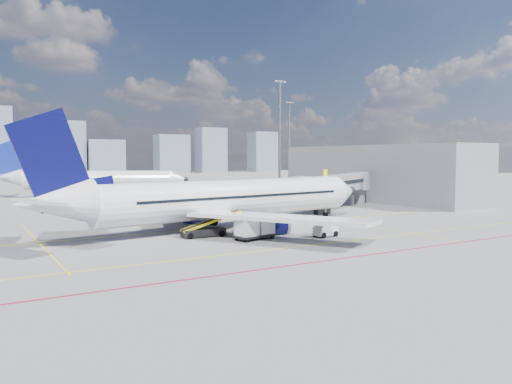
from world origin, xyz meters
TOP-DOWN VIEW (x-y plane):
  - ground at (0.00, 0.00)m, footprint 420.00×420.00m
  - apron_markings at (-0.58, -3.91)m, footprint 90.00×35.12m
  - jet_bridge at (23.51, 16.91)m, footprint 23.55×15.78m
  - terminal_block at (39.95, 26.00)m, footprint 10.00×42.00m
  - floodlight_mast_ne at (38.00, 55.00)m, footprint 3.20×0.61m
  - floodlight_mast_far at (65.00, 90.00)m, footprint 3.20×0.61m
  - main_aircraft at (-1.60, 7.09)m, footprint 43.28×37.61m
  - second_aircraft at (-3.28, 61.97)m, footprint 36.46×30.75m
  - baggage_tug at (4.77, -2.93)m, footprint 2.44×1.65m
  - cargo_dolly at (-1.97, -0.76)m, footprint 4.37×2.59m
  - belt_loader at (-5.37, 3.22)m, footprint 6.24×1.94m
  - ramp_worker at (5.45, -1.09)m, footprint 0.74×0.81m

SIDE VIEW (x-z plane):
  - ground at x=0.00m, z-range 0.00..0.00m
  - apron_markings at x=-0.58m, z-range 0.00..0.01m
  - belt_loader at x=-5.37m, z-range -0.61..1.91m
  - baggage_tug at x=4.77m, z-range -0.03..1.56m
  - ramp_worker at x=5.45m, z-range 0.00..1.86m
  - cargo_dolly at x=-1.97m, z-range 0.11..2.35m
  - main_aircraft at x=-1.60m, z-range -3.12..9.55m
  - second_aircraft at x=-3.28m, z-range -2.41..8.86m
  - jet_bridge at x=23.51m, z-range 0.59..6.89m
  - terminal_block at x=39.95m, z-range 0.00..10.00m
  - floodlight_mast_ne at x=38.00m, z-range 0.86..26.31m
  - floodlight_mast_far at x=65.00m, z-range 0.86..26.31m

